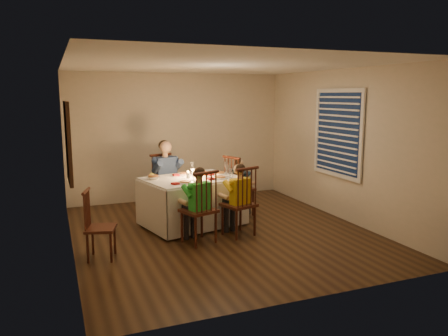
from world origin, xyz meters
name	(u,v)px	position (x,y,z in m)	size (l,w,h in m)	color
ground	(222,232)	(0.00, 0.00, 0.00)	(5.00, 5.00, 0.00)	black
wall_left	(67,159)	(-2.25, 0.00, 1.30)	(0.02, 5.00, 2.60)	#BFB7A3
wall_right	(342,145)	(2.25, 0.00, 1.30)	(0.02, 5.00, 2.60)	#BFB7A3
wall_back	(178,137)	(0.00, 2.50, 1.30)	(4.50, 0.02, 2.60)	#BFB7A3
ceiling	(221,65)	(0.00, 0.00, 2.60)	(5.00, 5.00, 0.00)	white
dining_table	(192,191)	(-0.31, 0.54, 0.58)	(1.76, 1.44, 0.78)	silver
chair_adult	(167,214)	(-0.55, 1.37, 0.00)	(0.45, 0.43, 1.10)	#3B1310
chair_near_left	(199,242)	(-0.49, -0.34, 0.00)	(0.45, 0.43, 1.10)	#3B1310
chair_near_right	(238,235)	(0.19, -0.24, 0.00)	(0.45, 0.43, 1.10)	#3B1310
chair_end	(239,215)	(0.66, 0.80, 0.00)	(0.45, 0.43, 1.10)	#3B1310
chair_extra	(102,258)	(-1.90, -0.47, 0.00)	(0.39, 0.37, 0.94)	#3B1310
adult	(167,214)	(-0.55, 1.37, 0.00)	(0.52, 0.47, 1.35)	#31487C
child_green	(199,242)	(-0.49, -0.34, 0.00)	(0.39, 0.36, 1.13)	green
child_yellow	(238,235)	(0.19, -0.24, 0.00)	(0.39, 0.36, 1.13)	gold
child_teal	(239,215)	(0.66, 0.80, 0.00)	(0.34, 0.31, 1.04)	#17293A
setting_adult	(185,174)	(-0.34, 0.85, 0.82)	(0.26, 0.26, 0.02)	white
setting_green	(186,182)	(-0.54, 0.16, 0.82)	(0.26, 0.26, 0.02)	white
setting_yellow	(220,178)	(0.10, 0.32, 0.82)	(0.26, 0.26, 0.02)	white
setting_teal	(219,173)	(0.23, 0.70, 0.82)	(0.26, 0.26, 0.02)	white
candle_left	(188,175)	(-0.39, 0.53, 0.86)	(0.06, 0.06, 0.10)	white
candle_right	(195,174)	(-0.25, 0.56, 0.86)	(0.06, 0.06, 0.10)	white
squash	(152,176)	(-0.95, 0.72, 0.85)	(0.09, 0.09, 0.09)	#EEEB3E
orange_fruit	(205,173)	(-0.05, 0.66, 0.85)	(0.08, 0.08, 0.08)	#FF5F15
serving_bowl	(153,178)	(-0.94, 0.64, 0.83)	(0.21, 0.21, 0.05)	white
wall_mirror	(68,142)	(-2.22, 0.30, 1.50)	(0.06, 0.95, 1.15)	black
window_blinds	(337,133)	(2.21, 0.10, 1.50)	(0.07, 1.34, 1.54)	black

